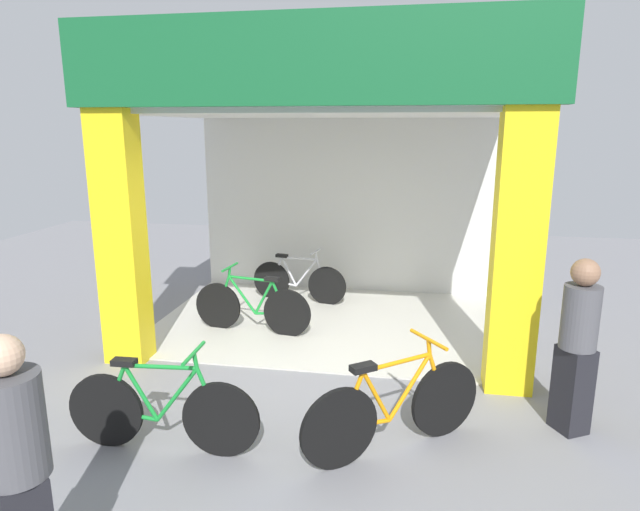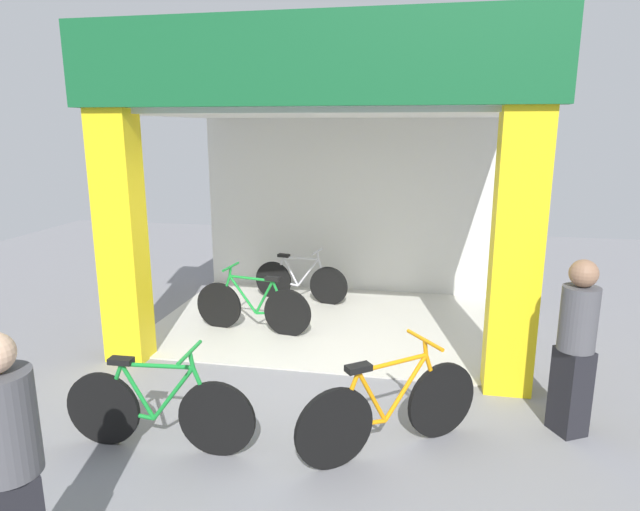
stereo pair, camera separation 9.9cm
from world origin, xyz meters
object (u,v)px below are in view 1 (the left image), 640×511
(bicycle_parked_1, at_px, (394,409))
(pedestrian_2, at_px, (18,470))
(bicycle_parked_0, at_px, (162,411))
(pedestrian_0, at_px, (577,345))
(bicycle_inside_1, at_px, (298,281))
(bicycle_inside_0, at_px, (252,307))

(bicycle_parked_1, distance_m, pedestrian_2, 2.76)
(bicycle_parked_0, xyz_separation_m, bicycle_parked_1, (1.91, 0.34, 0.02))
(bicycle_parked_1, distance_m, pedestrian_0, 1.72)
(bicycle_inside_1, height_order, pedestrian_0, pedestrian_0)
(bicycle_inside_0, height_order, bicycle_parked_1, bicycle_parked_1)
(pedestrian_2, bearing_deg, pedestrian_0, 35.15)
(bicycle_inside_0, distance_m, pedestrian_0, 3.97)
(bicycle_inside_0, distance_m, bicycle_parked_0, 2.75)
(pedestrian_0, bearing_deg, bicycle_inside_1, 134.83)
(bicycle_parked_1, height_order, pedestrian_0, pedestrian_0)
(bicycle_inside_1, height_order, bicycle_parked_0, bicycle_parked_0)
(bicycle_parked_0, bearing_deg, pedestrian_0, 15.28)
(bicycle_parked_0, relative_size, pedestrian_2, 1.02)
(bicycle_parked_1, bearing_deg, pedestrian_2, -136.49)
(pedestrian_0, bearing_deg, bicycle_parked_1, -158.65)
(pedestrian_0, distance_m, pedestrian_2, 4.30)
(bicycle_parked_1, height_order, pedestrian_2, pedestrian_2)
(bicycle_parked_0, distance_m, pedestrian_0, 3.61)
(bicycle_parked_1, xyz_separation_m, pedestrian_0, (1.55, 0.60, 0.44))
(bicycle_parked_1, bearing_deg, pedestrian_0, 21.35)
(bicycle_inside_1, distance_m, pedestrian_2, 5.71)
(bicycle_inside_0, height_order, pedestrian_2, pedestrian_2)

